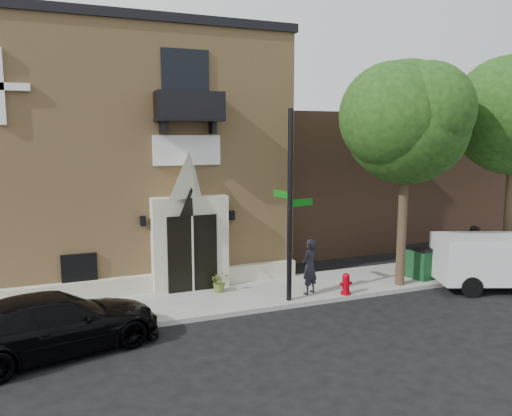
{
  "coord_description": "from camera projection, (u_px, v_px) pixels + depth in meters",
  "views": [
    {
      "loc": [
        -5.12,
        -13.55,
        5.39
      ],
      "look_at": [
        1.12,
        2.0,
        2.95
      ],
      "focal_mm": 35.0,
      "sensor_mm": 36.0,
      "label": 1
    }
  ],
  "objects": [
    {
      "name": "fire_hydrant",
      "position": [
        346.0,
        284.0,
        16.55
      ],
      "size": [
        0.42,
        0.33,
        0.73
      ],
      "color": "#99000E",
      "rests_on": "sidewalk"
    },
    {
      "name": "pedestrian_far",
      "position": [
        473.0,
        248.0,
        19.35
      ],
      "size": [
        0.77,
        0.94,
        1.8
      ],
      "primitive_type": "imported",
      "rotation": [
        0.0,
        0.0,
        1.47
      ],
      "color": "black",
      "rests_on": "sidewalk"
    },
    {
      "name": "church",
      "position": [
        111.0,
        154.0,
        20.64
      ],
      "size": [
        12.2,
        11.01,
        9.3
      ],
      "color": "tan",
      "rests_on": "ground"
    },
    {
      "name": "dumpster",
      "position": [
        430.0,
        260.0,
        18.71
      ],
      "size": [
        1.92,
        1.25,
        1.18
      ],
      "rotation": [
        0.0,
        0.0,
        0.13
      ],
      "color": "#0F3819",
      "rests_on": "sidewalk"
    },
    {
      "name": "street_tree_left",
      "position": [
        409.0,
        121.0,
        16.8
      ],
      "size": [
        4.97,
        4.38,
        7.77
      ],
      "color": "#38281C",
      "rests_on": "sidewalk"
    },
    {
      "name": "black_sedan",
      "position": [
        55.0,
        324.0,
        12.38
      ],
      "size": [
        5.6,
        3.41,
        1.52
      ],
      "primitive_type": "imported",
      "rotation": [
        0.0,
        0.0,
        1.83
      ],
      "color": "black",
      "rests_on": "ground"
    },
    {
      "name": "planter",
      "position": [
        220.0,
        281.0,
        16.85
      ],
      "size": [
        0.73,
        0.66,
        0.72
      ],
      "primitive_type": "imported",
      "rotation": [
        0.0,
        0.0,
        0.17
      ],
      "color": "#5C712D",
      "rests_on": "sidewalk"
    },
    {
      "name": "cargo_van",
      "position": [
        509.0,
        260.0,
        17.52
      ],
      "size": [
        5.01,
        3.42,
        1.91
      ],
      "rotation": [
        0.0,
        0.0,
        -0.37
      ],
      "color": "silver",
      "rests_on": "ground"
    },
    {
      "name": "neighbour_building",
      "position": [
        392.0,
        176.0,
        27.34
      ],
      "size": [
        18.0,
        8.0,
        6.4
      ],
      "primitive_type": "cube",
      "color": "brown",
      "rests_on": "ground"
    },
    {
      "name": "sidewalk",
      "position": [
        258.0,
        294.0,
        16.84
      ],
      "size": [
        42.0,
        3.0,
        0.15
      ],
      "primitive_type": "cube",
      "color": "gray",
      "rests_on": "ground"
    },
    {
      "name": "pedestrian_near",
      "position": [
        309.0,
        267.0,
        16.54
      ],
      "size": [
        0.81,
        0.72,
        1.86
      ],
      "primitive_type": "imported",
      "rotation": [
        0.0,
        0.0,
        3.64
      ],
      "color": "black",
      "rests_on": "sidewalk"
    },
    {
      "name": "ground",
      "position": [
        246.0,
        315.0,
        15.11
      ],
      "size": [
        120.0,
        120.0,
        0.0
      ],
      "primitive_type": "plane",
      "color": "black",
      "rests_on": "ground"
    },
    {
      "name": "street_sign",
      "position": [
        290.0,
        206.0,
        15.61
      ],
      "size": [
        1.05,
        0.95,
        6.06
      ],
      "rotation": [
        0.0,
        0.0,
        0.18
      ],
      "color": "black",
      "rests_on": "sidewalk"
    }
  ]
}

